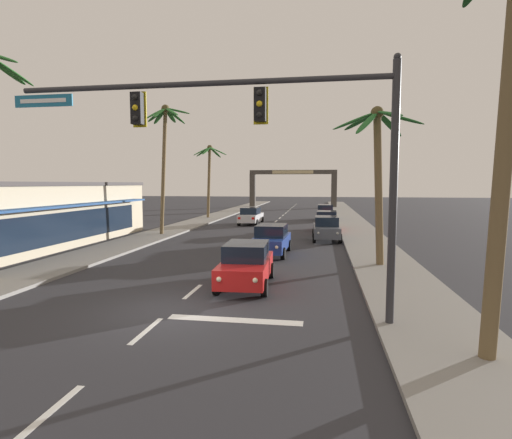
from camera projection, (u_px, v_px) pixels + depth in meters
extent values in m
plane|color=#2D2D33|center=(171.00, 310.00, 12.77)|extent=(220.00, 220.00, 0.00)
cube|color=gray|center=(361.00, 234.00, 31.20)|extent=(3.20, 110.00, 0.14)
cube|color=gray|center=(170.00, 231.00, 33.66)|extent=(3.20, 110.00, 0.14)
cube|color=silver|center=(48.00, 414.00, 7.00)|extent=(0.16, 2.00, 0.01)
cube|color=silver|center=(147.00, 331.00, 10.98)|extent=(0.16, 2.00, 0.01)
cube|color=silver|center=(193.00, 291.00, 14.96)|extent=(0.16, 2.00, 0.01)
cube|color=silver|center=(220.00, 269.00, 18.94)|extent=(0.16, 2.00, 0.01)
cube|color=silver|center=(237.00, 254.00, 22.92)|extent=(0.16, 2.00, 0.01)
cube|color=silver|center=(250.00, 244.00, 26.90)|extent=(0.16, 2.00, 0.01)
cube|color=silver|center=(259.00, 236.00, 30.88)|extent=(0.16, 2.00, 0.01)
cube|color=silver|center=(266.00, 230.00, 34.86)|extent=(0.16, 2.00, 0.01)
cube|color=silver|center=(271.00, 225.00, 38.84)|extent=(0.16, 2.00, 0.01)
cube|color=silver|center=(276.00, 221.00, 42.82)|extent=(0.16, 2.00, 0.01)
cube|color=silver|center=(280.00, 218.00, 46.80)|extent=(0.16, 2.00, 0.01)
cube|color=silver|center=(283.00, 215.00, 50.78)|extent=(0.16, 2.00, 0.01)
cube|color=silver|center=(286.00, 213.00, 54.75)|extent=(0.16, 2.00, 0.01)
cube|color=silver|center=(288.00, 211.00, 58.73)|extent=(0.16, 2.00, 0.01)
cube|color=silver|center=(290.00, 209.00, 62.71)|extent=(0.16, 2.00, 0.01)
cube|color=silver|center=(292.00, 208.00, 66.69)|extent=(0.16, 2.00, 0.01)
cube|color=silver|center=(294.00, 206.00, 70.67)|extent=(0.16, 2.00, 0.01)
cube|color=silver|center=(295.00, 205.00, 74.65)|extent=(0.16, 2.00, 0.01)
cube|color=silver|center=(296.00, 204.00, 78.63)|extent=(0.16, 2.00, 0.01)
cube|color=silver|center=(235.00, 320.00, 11.83)|extent=(4.00, 0.44, 0.01)
cylinder|color=#2D2D33|center=(393.00, 197.00, 10.92)|extent=(0.22, 0.22, 7.27)
cylinder|color=#2D2D33|center=(197.00, 84.00, 11.50)|extent=(10.96, 0.16, 0.16)
sphere|color=#2D2D33|center=(397.00, 57.00, 10.59)|extent=(0.20, 0.20, 0.20)
cube|color=black|center=(260.00, 105.00, 11.25)|extent=(0.32, 0.26, 0.92)
sphere|color=black|center=(259.00, 93.00, 11.08)|extent=(0.17, 0.17, 0.17)
sphere|color=yellow|center=(259.00, 104.00, 11.11)|extent=(0.17, 0.17, 0.17)
sphere|color=black|center=(259.00, 115.00, 11.14)|extent=(0.17, 0.17, 0.17)
cube|color=yellow|center=(261.00, 106.00, 11.41)|extent=(0.42, 0.03, 1.04)
cube|color=black|center=(137.00, 108.00, 11.83)|extent=(0.32, 0.26, 0.92)
sphere|color=black|center=(135.00, 97.00, 11.66)|extent=(0.17, 0.17, 0.17)
sphere|color=yellow|center=(135.00, 108.00, 11.69)|extent=(0.17, 0.17, 0.17)
sphere|color=black|center=(135.00, 118.00, 11.71)|extent=(0.17, 0.17, 0.17)
cube|color=yellow|center=(140.00, 110.00, 11.99)|extent=(0.42, 0.03, 1.04)
cube|color=#196B93|center=(44.00, 101.00, 12.30)|extent=(1.92, 0.05, 0.36)
cube|color=white|center=(43.00, 101.00, 12.27)|extent=(1.54, 0.01, 0.12)
cube|color=red|center=(246.00, 269.00, 15.75)|extent=(1.93, 4.37, 0.72)
cube|color=black|center=(247.00, 251.00, 15.84)|extent=(1.69, 2.26, 0.64)
cylinder|color=black|center=(264.00, 288.00, 14.27)|extent=(0.24, 0.65, 0.64)
cylinder|color=black|center=(217.00, 286.00, 14.48)|extent=(0.24, 0.65, 0.64)
cylinder|color=black|center=(271.00, 271.00, 17.08)|extent=(0.24, 0.65, 0.64)
cylinder|color=black|center=(231.00, 270.00, 17.29)|extent=(0.24, 0.65, 0.64)
sphere|color=#F9EFC6|center=(255.00, 280.00, 13.52)|extent=(0.18, 0.18, 0.18)
sphere|color=#F9EFC6|center=(219.00, 279.00, 13.67)|extent=(0.18, 0.18, 0.18)
cube|color=red|center=(268.00, 257.00, 17.80)|extent=(0.24, 0.07, 0.20)
cube|color=red|center=(238.00, 256.00, 17.95)|extent=(0.24, 0.07, 0.20)
cube|color=navy|center=(271.00, 242.00, 22.75)|extent=(1.90, 4.36, 0.72)
cube|color=black|center=(272.00, 230.00, 22.83)|extent=(1.67, 2.25, 0.64)
cylinder|color=black|center=(283.00, 254.00, 21.23)|extent=(0.24, 0.65, 0.64)
cylinder|color=black|center=(251.00, 252.00, 21.56)|extent=(0.24, 0.65, 0.64)
cylinder|color=black|center=(289.00, 245.00, 24.00)|extent=(0.24, 0.65, 0.64)
cylinder|color=black|center=(261.00, 245.00, 24.33)|extent=(0.24, 0.65, 0.64)
sphere|color=#F9EFC6|center=(277.00, 247.00, 20.50)|extent=(0.18, 0.18, 0.18)
sphere|color=#F9EFC6|center=(253.00, 247.00, 20.74)|extent=(0.18, 0.18, 0.18)
cube|color=red|center=(287.00, 236.00, 24.72)|extent=(0.24, 0.07, 0.20)
cube|color=red|center=(266.00, 236.00, 24.98)|extent=(0.24, 0.07, 0.20)
cube|color=silver|center=(251.00, 217.00, 39.47)|extent=(1.92, 4.36, 0.72)
cube|color=black|center=(251.00, 211.00, 39.26)|extent=(1.68, 2.26, 0.64)
cylinder|color=black|center=(245.00, 220.00, 41.06)|extent=(0.24, 0.65, 0.64)
cylinder|color=black|center=(262.00, 220.00, 40.72)|extent=(0.24, 0.65, 0.64)
cylinder|color=black|center=(239.00, 222.00, 38.28)|extent=(0.24, 0.65, 0.64)
cylinder|color=black|center=(257.00, 223.00, 37.95)|extent=(0.24, 0.65, 0.64)
sphere|color=#B2B2AD|center=(249.00, 215.00, 41.70)|extent=(0.18, 0.18, 0.18)
sphere|color=#B2B2AD|center=(261.00, 215.00, 41.46)|extent=(0.18, 0.18, 0.18)
cube|color=red|center=(239.00, 218.00, 37.48)|extent=(0.24, 0.07, 0.20)
cube|color=red|center=(253.00, 218.00, 37.22)|extent=(0.24, 0.07, 0.20)
cube|color=#4C515B|center=(325.00, 214.00, 44.29)|extent=(1.85, 4.34, 0.72)
cube|color=black|center=(325.00, 208.00, 44.38)|extent=(1.65, 2.23, 0.64)
cylinder|color=black|center=(333.00, 218.00, 42.78)|extent=(0.23, 0.64, 0.64)
cylinder|color=black|center=(317.00, 218.00, 43.09)|extent=(0.23, 0.64, 0.64)
cylinder|color=black|center=(333.00, 216.00, 45.56)|extent=(0.23, 0.64, 0.64)
cylinder|color=black|center=(318.00, 216.00, 45.87)|extent=(0.23, 0.64, 0.64)
sphere|color=#B2B2AD|center=(331.00, 215.00, 42.05)|extent=(0.18, 0.18, 0.18)
sphere|color=#B2B2AD|center=(319.00, 214.00, 42.27)|extent=(0.18, 0.18, 0.18)
cube|color=red|center=(331.00, 212.00, 46.28)|extent=(0.24, 0.07, 0.20)
cube|color=red|center=(320.00, 211.00, 46.52)|extent=(0.24, 0.07, 0.20)
cube|color=red|center=(327.00, 223.00, 33.99)|extent=(1.89, 4.35, 0.72)
cube|color=black|center=(327.00, 215.00, 34.08)|extent=(1.67, 2.25, 0.64)
cylinder|color=black|center=(337.00, 229.00, 32.47)|extent=(0.24, 0.65, 0.64)
cylinder|color=black|center=(316.00, 229.00, 32.80)|extent=(0.24, 0.65, 0.64)
cylinder|color=black|center=(337.00, 226.00, 35.25)|extent=(0.24, 0.65, 0.64)
cylinder|color=black|center=(317.00, 225.00, 35.58)|extent=(0.24, 0.65, 0.64)
sphere|color=#B2B2AD|center=(334.00, 225.00, 31.75)|extent=(0.18, 0.18, 0.18)
sphere|color=#B2B2AD|center=(318.00, 224.00, 31.98)|extent=(0.18, 0.18, 0.18)
cube|color=red|center=(335.00, 220.00, 35.97)|extent=(0.24, 0.07, 0.20)
cube|color=red|center=(320.00, 219.00, 36.22)|extent=(0.24, 0.07, 0.20)
cube|color=#4C515B|center=(326.00, 231.00, 28.44)|extent=(1.88, 4.35, 0.72)
cube|color=black|center=(326.00, 221.00, 28.52)|extent=(1.66, 2.24, 0.64)
cylinder|color=black|center=(340.00, 239.00, 26.95)|extent=(0.24, 0.65, 0.64)
cylinder|color=black|center=(314.00, 238.00, 27.18)|extent=(0.24, 0.65, 0.64)
cylinder|color=black|center=(337.00, 233.00, 29.76)|extent=(0.24, 0.65, 0.64)
cylinder|color=black|center=(314.00, 233.00, 29.98)|extent=(0.24, 0.65, 0.64)
sphere|color=#B2B2AD|center=(337.00, 233.00, 26.21)|extent=(0.18, 0.18, 0.18)
sphere|color=#B2B2AD|center=(318.00, 233.00, 26.37)|extent=(0.18, 0.18, 0.18)
cube|color=red|center=(334.00, 226.00, 30.47)|extent=(0.24, 0.07, 0.20)
cube|color=red|center=(316.00, 226.00, 30.65)|extent=(0.24, 0.07, 0.20)
ellipsoid|color=#2D702D|center=(9.00, 70.00, 15.82)|extent=(1.65, 1.41, 1.21)
ellipsoid|color=#2D702D|center=(5.00, 69.00, 16.27)|extent=(0.74, 1.95, 0.94)
cylinder|color=brown|center=(163.00, 173.00, 30.56)|extent=(0.80, 0.28, 9.53)
ellipsoid|color=#2D702D|center=(178.00, 111.00, 30.14)|extent=(1.90, 0.75, 0.54)
ellipsoid|color=#2D702D|center=(175.00, 116.00, 30.56)|extent=(1.48, 1.39, 1.16)
ellipsoid|color=#2D702D|center=(170.00, 116.00, 30.93)|extent=(0.54, 1.76, 0.97)
ellipsoid|color=#2D702D|center=(160.00, 116.00, 30.67)|extent=(1.57, 1.26, 1.15)
ellipsoid|color=#2D702D|center=(157.00, 115.00, 30.44)|extent=(1.74, 0.78, 1.06)
ellipsoid|color=#2D702D|center=(155.00, 114.00, 29.69)|extent=(1.51, 1.43, 1.08)
ellipsoid|color=#2D702D|center=(160.00, 112.00, 29.36)|extent=(0.68, 1.75, 1.03)
ellipsoid|color=#2D702D|center=(172.00, 111.00, 29.49)|extent=(1.64, 1.41, 0.86)
sphere|color=#4C4223|center=(165.00, 109.00, 30.09)|extent=(0.60, 0.60, 0.60)
cylinder|color=brown|center=(209.00, 184.00, 45.74)|extent=(0.62, 0.32, 7.99)
ellipsoid|color=#2D702D|center=(218.00, 151.00, 45.32)|extent=(2.02, 0.58, 1.02)
ellipsoid|color=#2D702D|center=(215.00, 152.00, 46.14)|extent=(1.23, 1.89, 1.19)
ellipsoid|color=#2D702D|center=(209.00, 150.00, 46.39)|extent=(1.05, 2.13, 0.60)
ellipsoid|color=#2D702D|center=(203.00, 152.00, 45.86)|extent=(1.97, 1.08, 1.10)
ellipsoid|color=#2D702D|center=(202.00, 151.00, 45.01)|extent=(1.87, 1.39, 1.09)
ellipsoid|color=#2D702D|center=(206.00, 151.00, 44.48)|extent=(0.69, 2.02, 1.06)
ellipsoid|color=#2D702D|center=(212.00, 148.00, 44.37)|extent=(1.30, 2.07, 0.57)
sphere|color=#4C4223|center=(210.00, 148.00, 45.35)|extent=(0.60, 0.60, 0.60)
cylinder|color=brown|center=(505.00, 147.00, 8.54)|extent=(0.62, 0.36, 9.58)
cylinder|color=brown|center=(379.00, 192.00, 19.02)|extent=(0.68, 0.36, 7.24)
ellipsoid|color=#236028|center=(401.00, 118.00, 18.51)|extent=(2.15, 0.54, 0.78)
ellipsoid|color=#236028|center=(389.00, 124.00, 19.35)|extent=(1.67, 1.73, 1.12)
ellipsoid|color=#236028|center=(360.00, 121.00, 19.62)|extent=(1.72, 1.86, 0.76)
ellipsoid|color=#236028|center=(355.00, 121.00, 18.85)|extent=(2.11, 0.52, 0.93)
ellipsoid|color=#236028|center=(367.00, 122.00, 18.11)|extent=(1.42, 1.80, 1.30)
ellipsoid|color=#236028|center=(389.00, 113.00, 17.70)|extent=(1.16, 2.15, 0.66)
sphere|color=#4C4223|center=(377.00, 113.00, 18.72)|extent=(0.60, 0.60, 0.60)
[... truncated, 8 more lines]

